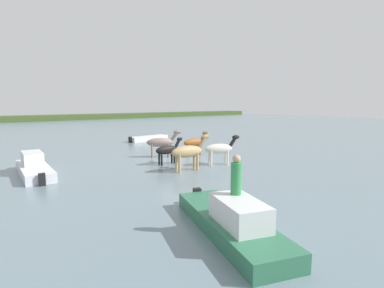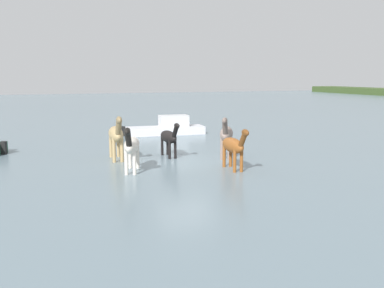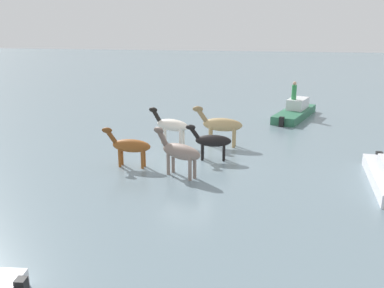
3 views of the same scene
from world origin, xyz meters
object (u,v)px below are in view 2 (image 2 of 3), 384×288
(horse_gray_outer, at_px, (226,134))
(horse_mid_herd, at_px, (169,137))
(horse_pinto_flank, at_px, (234,146))
(boat_motor_center, at_px, (166,129))
(horse_chestnut_trailing, at_px, (116,135))
(horse_dark_mare, at_px, (132,146))

(horse_gray_outer, height_order, horse_mid_herd, horse_gray_outer)
(horse_gray_outer, relative_size, horse_pinto_flank, 1.06)
(horse_mid_herd, bearing_deg, horse_pinto_flank, 21.81)
(horse_gray_outer, distance_m, boat_motor_center, 8.45)
(horse_chestnut_trailing, relative_size, horse_pinto_flank, 1.17)
(horse_chestnut_trailing, xyz_separation_m, boat_motor_center, (-7.20, 4.49, -0.81))
(horse_dark_mare, xyz_separation_m, horse_gray_outer, (-1.38, 4.65, 0.04))
(horse_pinto_flank, xyz_separation_m, boat_motor_center, (-10.83, 0.54, -0.64))
(horse_dark_mare, bearing_deg, horse_gray_outer, 125.99)
(boat_motor_center, bearing_deg, horse_chestnut_trailing, -117.98)
(horse_dark_mare, xyz_separation_m, horse_chestnut_trailing, (-2.59, -0.11, 0.10))
(horse_dark_mare, xyz_separation_m, horse_mid_herd, (-2.43, 2.27, -0.11))
(horse_dark_mare, height_order, horse_gray_outer, horse_gray_outer)
(horse_dark_mare, distance_m, horse_mid_herd, 3.33)
(horse_chestnut_trailing, bearing_deg, horse_gray_outer, 79.53)
(horse_dark_mare, relative_size, horse_mid_herd, 1.11)
(horse_gray_outer, xyz_separation_m, boat_motor_center, (-8.41, -0.27, -0.75))
(horse_dark_mare, bearing_deg, boat_motor_center, 175.31)
(horse_mid_herd, xyz_separation_m, horse_chestnut_trailing, (-0.17, -2.38, 0.21))
(horse_pinto_flank, bearing_deg, horse_chestnut_trailing, -130.42)
(horse_gray_outer, relative_size, boat_motor_center, 0.45)
(horse_chestnut_trailing, bearing_deg, horse_mid_herd, 89.81)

